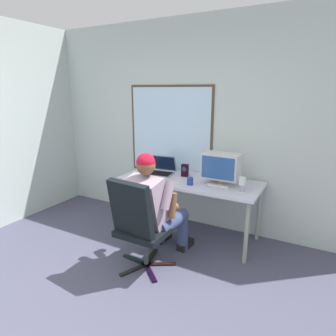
# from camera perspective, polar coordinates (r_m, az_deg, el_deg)

# --- Properties ---
(wall_rear) EXTENTS (4.55, 0.08, 2.68)m
(wall_rear) POSITION_cam_1_polar(r_m,az_deg,el_deg) (3.88, 5.56, 8.06)
(wall_rear) COLOR #B5C2BD
(wall_rear) RESTS_ON ground
(desk) EXTENTS (1.70, 0.71, 0.73)m
(desk) POSITION_cam_1_polar(r_m,az_deg,el_deg) (3.61, 4.26, -3.23)
(desk) COLOR gray
(desk) RESTS_ON ground
(office_chair) EXTENTS (0.60, 0.62, 0.99)m
(office_chair) POSITION_cam_1_polar(r_m,az_deg,el_deg) (2.94, -5.80, -10.35)
(office_chair) COLOR black
(office_chair) RESTS_ON ground
(person_seated) EXTENTS (0.55, 0.83, 1.21)m
(person_seated) POSITION_cam_1_polar(r_m,az_deg,el_deg) (3.10, -2.65, -7.29)
(person_seated) COLOR navy
(person_seated) RESTS_ON ground
(crt_monitor) EXTENTS (0.42, 0.24, 0.37)m
(crt_monitor) POSITION_cam_1_polar(r_m,az_deg,el_deg) (3.40, 10.26, 0.28)
(crt_monitor) COLOR beige
(crt_monitor) RESTS_ON desk
(laptop) EXTENTS (0.35, 0.35, 0.23)m
(laptop) POSITION_cam_1_polar(r_m,az_deg,el_deg) (3.84, -1.17, -0.15)
(laptop) COLOR gray
(laptop) RESTS_ON desk
(wine_glass) EXTENTS (0.08, 0.08, 0.16)m
(wine_glass) POSITION_cam_1_polar(r_m,az_deg,el_deg) (3.23, 14.25, -2.65)
(wine_glass) COLOR silver
(wine_glass) RESTS_ON desk
(desk_speaker) EXTENTS (0.09, 0.08, 0.15)m
(desk_speaker) POSITION_cam_1_polar(r_m,az_deg,el_deg) (3.71, 3.29, -0.44)
(desk_speaker) COLOR black
(desk_speaker) RESTS_ON desk
(coffee_mug) EXTENTS (0.07, 0.07, 0.09)m
(coffee_mug) POSITION_cam_1_polar(r_m,az_deg,el_deg) (3.39, 4.29, -2.55)
(coffee_mug) COLOR navy
(coffee_mug) RESTS_ON desk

